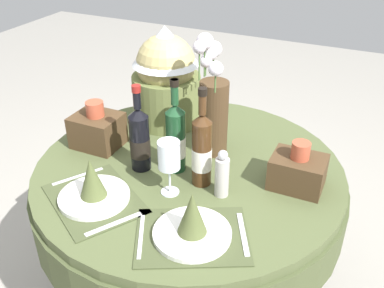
{
  "coord_description": "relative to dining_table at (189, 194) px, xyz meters",
  "views": [
    {
      "loc": [
        0.6,
        -1.26,
        1.67
      ],
      "look_at": [
        0.0,
        0.03,
        0.82
      ],
      "focal_mm": 41.19,
      "sensor_mm": 36.0,
      "label": 1
    }
  ],
  "objects": [
    {
      "name": "wine_glass_right",
      "position": [
        0.01,
        -0.18,
        0.28
      ],
      "size": [
        0.08,
        0.08,
        0.2
      ],
      "color": "silver",
      "rests_on": "dining_table"
    },
    {
      "name": "flower_vase",
      "position": [
        0.03,
        0.15,
        0.34
      ],
      "size": [
        0.15,
        0.25,
        0.46
      ],
      "color": "#47331E",
      "rests_on": "dining_table"
    },
    {
      "name": "woven_basket_side_right",
      "position": [
        0.4,
        0.04,
        0.2
      ],
      "size": [
        0.18,
        0.14,
        0.18
      ],
      "color": "#47331E",
      "rests_on": "dining_table"
    },
    {
      "name": "wine_bottle_left",
      "position": [
        -0.03,
        -0.04,
        0.27
      ],
      "size": [
        0.07,
        0.07,
        0.36
      ],
      "color": "#194223",
      "rests_on": "dining_table"
    },
    {
      "name": "gift_tub_back_left",
      "position": [
        -0.24,
        0.29,
        0.36
      ],
      "size": [
        0.3,
        0.3,
        0.43
      ],
      "color": "olive",
      "rests_on": "dining_table"
    },
    {
      "name": "place_setting_right",
      "position": [
        0.17,
        -0.35,
        0.18
      ],
      "size": [
        0.42,
        0.38,
        0.16
      ],
      "color": "#41492B",
      "rests_on": "dining_table"
    },
    {
      "name": "woven_basket_side_left",
      "position": [
        -0.4,
        -0.01,
        0.21
      ],
      "size": [
        0.18,
        0.16,
        0.19
      ],
      "color": "#47331E",
      "rests_on": "dining_table"
    },
    {
      "name": "wine_bottle_centre",
      "position": [
        -0.16,
        -0.08,
        0.26
      ],
      "size": [
        0.07,
        0.07,
        0.33
      ],
      "color": "black",
      "rests_on": "dining_table"
    },
    {
      "name": "pepper_mill",
      "position": [
        0.18,
        -0.11,
        0.21
      ],
      "size": [
        0.05,
        0.05,
        0.18
      ],
      "color": "#B7B2AD",
      "rests_on": "dining_table"
    },
    {
      "name": "place_setting_left",
      "position": [
        -0.2,
        -0.32,
        0.18
      ],
      "size": [
        0.43,
        0.4,
        0.16
      ],
      "color": "#41492B",
      "rests_on": "dining_table"
    },
    {
      "name": "dining_table",
      "position": [
        0.0,
        0.0,
        0.0
      ],
      "size": [
        1.19,
        1.19,
        0.74
      ],
      "color": "#4C5633",
      "rests_on": "ground"
    },
    {
      "name": "wine_bottle_rear",
      "position": [
        0.09,
        -0.08,
        0.27
      ],
      "size": [
        0.07,
        0.07,
        0.37
      ],
      "color": "#422814",
      "rests_on": "dining_table"
    }
  ]
}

